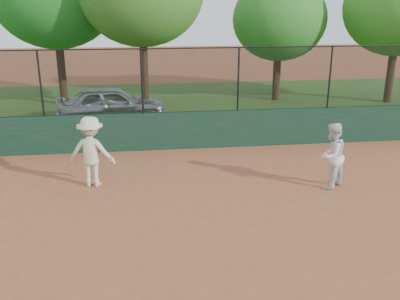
{
  "coord_description": "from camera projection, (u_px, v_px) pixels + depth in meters",
  "views": [
    {
      "loc": [
        -0.46,
        -7.66,
        4.54
      ],
      "look_at": [
        0.8,
        2.2,
        1.2
      ],
      "focal_mm": 40.0,
      "sensor_mm": 36.0,
      "label": 1
    }
  ],
  "objects": [
    {
      "name": "ground",
      "position": [
        174.0,
        245.0,
        8.7
      ],
      "size": [
        80.0,
        80.0,
        0.0
      ],
      "primitive_type": "plane",
      "color": "#A15634",
      "rests_on": "ground"
    },
    {
      "name": "back_wall",
      "position": [
        160.0,
        131.0,
        14.15
      ],
      "size": [
        26.0,
        0.2,
        1.2
      ],
      "primitive_type": "cube",
      "color": "#193726",
      "rests_on": "ground"
    },
    {
      "name": "grass_strip",
      "position": [
        155.0,
        107.0,
        19.99
      ],
      "size": [
        36.0,
        12.0,
        0.01
      ],
      "primitive_type": "cube",
      "color": "#2A4D18",
      "rests_on": "ground"
    },
    {
      "name": "parked_car",
      "position": [
        112.0,
        104.0,
        17.33
      ],
      "size": [
        4.37,
        2.24,
        1.42
      ],
      "primitive_type": "imported",
      "rotation": [
        0.0,
        0.0,
        1.71
      ],
      "color": "#A3A7AD",
      "rests_on": "ground"
    },
    {
      "name": "player_second",
      "position": [
        331.0,
        156.0,
        11.17
      ],
      "size": [
        1.04,
        1.0,
        1.69
      ],
      "primitive_type": "imported",
      "rotation": [
        0.0,
        0.0,
        3.78
      ],
      "color": "silver",
      "rests_on": "ground"
    },
    {
      "name": "player_main",
      "position": [
        92.0,
        152.0,
        11.27
      ],
      "size": [
        1.31,
        0.96,
        2.14
      ],
      "color": "beige",
      "rests_on": "ground"
    },
    {
      "name": "fence_assembly",
      "position": [
        157.0,
        80.0,
        13.63
      ],
      "size": [
        26.0,
        0.06,
        2.0
      ],
      "color": "black",
      "rests_on": "back_wall"
    },
    {
      "name": "tree_3",
      "position": [
        280.0,
        20.0,
        20.35
      ],
      "size": [
        4.33,
        3.94,
        5.59
      ],
      "color": "#422C16",
      "rests_on": "ground"
    },
    {
      "name": "tree_4",
      "position": [
        399.0,
        7.0,
        19.69
      ],
      "size": [
        4.98,
        4.53,
        6.43
      ],
      "color": "#432A18",
      "rests_on": "ground"
    }
  ]
}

